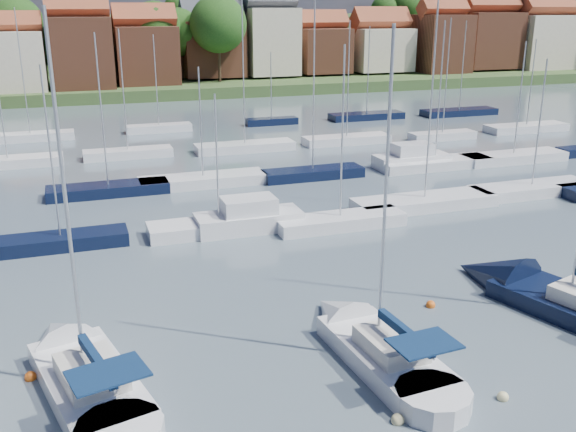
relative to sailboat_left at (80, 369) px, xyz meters
name	(u,v)px	position (x,y,z in m)	size (l,w,h in m)	color
ground	(247,159)	(16.41, 34.96, -0.35)	(260.00, 260.00, 0.00)	#4A5B65
sailboat_left	(80,369)	(0.00, 0.00, 0.00)	(5.63, 11.73, 15.42)	silver
sailboat_centre	(369,343)	(11.85, -1.77, 0.00)	(3.69, 11.00, 14.73)	silver
sailboat_navy	(547,297)	(22.24, -0.46, -0.01)	(7.23, 13.51, 18.04)	black
buoy_c	(397,423)	(10.63, -6.70, -0.35)	(0.48, 0.48, 0.48)	beige
buoy_d	(503,399)	(15.08, -6.70, -0.35)	(0.43, 0.43, 0.43)	beige
buoy_e	(502,284)	(21.58, 2.20, -0.35)	(0.51, 0.51, 0.51)	#D85914
buoy_g	(430,307)	(16.57, 1.06, -0.35)	(0.47, 0.47, 0.47)	#D85914
buoy_h	(31,379)	(-1.88, 0.48, -0.35)	(0.47, 0.47, 0.47)	#D85914
marina_field	(281,165)	(18.32, 30.11, 0.08)	(79.62, 41.41, 15.93)	silver
far_shore_town	(149,50)	(18.64, 127.63, 4.25)	(212.46, 90.00, 22.27)	#38552A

